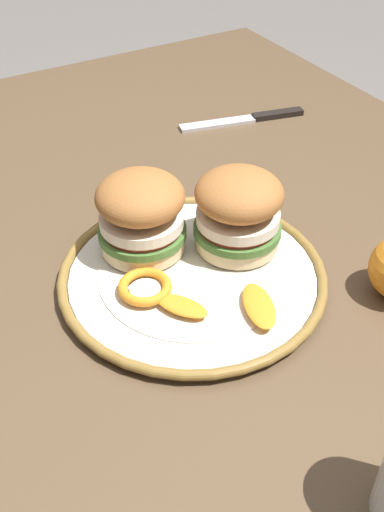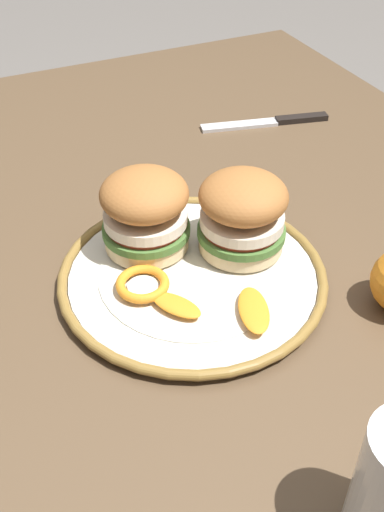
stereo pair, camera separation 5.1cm
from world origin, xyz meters
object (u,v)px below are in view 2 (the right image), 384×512
object	(u,v)px
dining_table	(171,301)
dinner_plate	(192,276)
sandwich_half_right	(242,213)
table_knife	(274,122)
sandwich_half_left	(145,210)

from	to	relation	value
dining_table	dinner_plate	bearing A→B (deg)	-0.57
sandwich_half_right	table_knife	xyz separation A→B (m)	(-0.29, 0.22, -0.07)
sandwich_half_right	table_knife	size ratio (longest dim) A/B	0.68
dining_table	sandwich_half_right	world-z (taller)	sandwich_half_right
table_knife	dining_table	bearing A→B (deg)	-51.04
dining_table	sandwich_half_left	distance (m)	0.16
dinner_plate	table_knife	world-z (taller)	dinner_plate
sandwich_half_left	sandwich_half_right	world-z (taller)	same
dinner_plate	table_knife	xyz separation A→B (m)	(-0.31, 0.30, -0.01)
dinner_plate	dining_table	bearing A→B (deg)	179.43
sandwich_half_right	table_knife	bearing A→B (deg)	142.68
sandwich_half_left	dinner_plate	bearing A→B (deg)	22.91
sandwich_half_left	sandwich_half_right	bearing A→B (deg)	62.94
sandwich_half_right	dinner_plate	bearing A→B (deg)	-77.03
sandwich_half_left	sandwich_half_right	xyz separation A→B (m)	(0.05, 0.10, 0.00)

